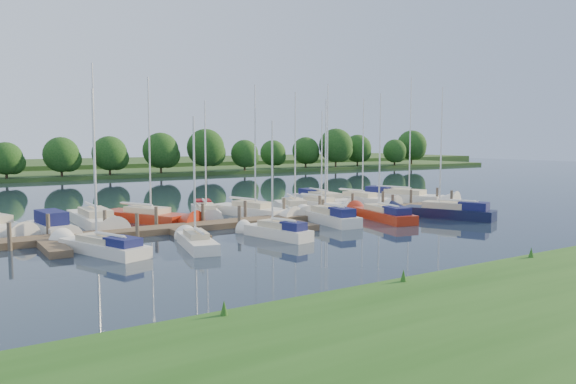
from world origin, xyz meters
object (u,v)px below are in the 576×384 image
sailboat_n_5 (253,213)px  motorboat (53,229)px  sailboat_s_2 (276,233)px  dock (279,221)px

sailboat_n_5 → motorboat: bearing=-14.2°
sailboat_n_5 → sailboat_s_2: size_ratio=1.41×
dock → sailboat_n_5: (0.32, 4.43, 0.08)m
sailboat_s_2 → sailboat_n_5: bearing=56.8°
dock → motorboat: (-14.96, 3.85, 0.18)m
motorboat → dock: bearing=158.3°
sailboat_n_5 → sailboat_s_2: (-3.71, -9.60, 0.05)m
motorboat → sailboat_s_2: bearing=134.8°
dock → sailboat_s_2: 6.18m
dock → sailboat_s_2: sailboat_s_2 is taller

